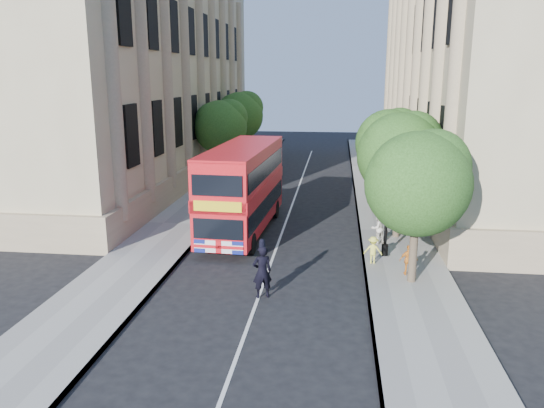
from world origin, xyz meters
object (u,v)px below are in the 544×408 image
(lamp_post, at_px, (387,204))
(police_constable, at_px, (262,272))
(box_van, at_px, (236,198))
(woman_pedestrian, at_px, (377,228))
(double_decker_bus, at_px, (243,186))

(lamp_post, xyz_separation_m, police_constable, (-4.86, -5.00, -1.51))
(box_van, xyz_separation_m, police_constable, (3.05, -10.72, -0.24))
(lamp_post, relative_size, police_constable, 2.57)
(box_van, relative_size, police_constable, 2.26)
(lamp_post, distance_m, box_van, 9.84)
(box_van, distance_m, police_constable, 11.14)
(box_van, xyz_separation_m, woman_pedestrian, (7.67, -4.02, -0.34))
(police_constable, height_order, woman_pedestrian, police_constable)
(lamp_post, xyz_separation_m, woman_pedestrian, (-0.24, 1.70, -1.61))
(double_decker_bus, distance_m, woman_pedestrian, 7.10)
(box_van, bearing_deg, police_constable, -71.15)
(double_decker_bus, xyz_separation_m, police_constable, (2.15, -8.15, -1.45))
(police_constable, relative_size, woman_pedestrian, 1.28)
(lamp_post, height_order, double_decker_bus, lamp_post)
(double_decker_bus, bearing_deg, box_van, 112.30)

